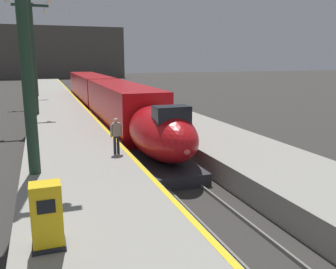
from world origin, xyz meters
The scene contains 12 objects.
platform_left centered at (-4.05, 24.75, 0.53)m, with size 4.80×110.00×1.05m, color gray.
platform_right centered at (4.05, 24.75, 0.53)m, with size 4.80×110.00×1.05m, color gray.
platform_left_safety_stripe centered at (-1.77, 24.75, 1.05)m, with size 0.20×107.80×0.01m, color yellow.
rail_main_left centered at (-0.75, 27.50, 0.06)m, with size 0.08×110.00×0.12m, color slate.
rail_main_right centered at (0.75, 27.50, 0.06)m, with size 0.08×110.00×0.12m, color slate.
highspeed_train_main centered at (0.00, 29.59, 1.93)m, with size 2.92×38.13×3.60m.
station_column_mid centered at (-5.90, 12.28, 6.33)m, with size 4.00×0.68×8.73m.
station_column_far centered at (-5.90, 28.24, 6.78)m, with size 4.00×0.68×9.58m.
station_column_distant centered at (-5.90, 43.11, 7.27)m, with size 4.00×0.68×10.49m.
passenger_mid_platform centered at (-2.30, 14.10, 2.04)m, with size 0.56×0.30×1.69m.
ticket_machine_yellow centered at (-5.55, 6.22, 1.79)m, with size 0.76×0.62×1.60m.
terminus_back_wall centered at (0.00, 102.00, 7.00)m, with size 36.00×2.00×14.00m, color #4C4742.
Camera 1 is at (-5.49, -1.97, 5.44)m, focal length 38.10 mm.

